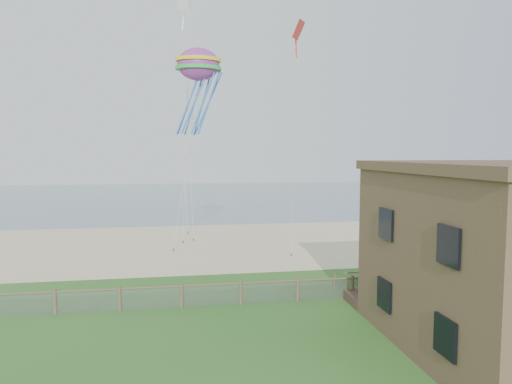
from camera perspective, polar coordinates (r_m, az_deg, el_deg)
The scene contains 9 objects.
ground at distance 18.58m, azimuth 0.65°, elevation -19.75°, with size 160.00×160.00×0.00m, color #295C1F.
sand_beach at distance 39.51m, azimuth -4.92°, elevation -6.42°, with size 72.00×20.00×0.02m, color #C8BA90.
ocean at distance 83.04m, azimuth -7.27°, elevation -0.49°, with size 160.00×68.00×0.02m, color slate.
chainlink_fence at distance 23.93m, azimuth -1.90°, elevation -12.61°, with size 36.20×0.20×1.25m, color #4A3C29, non-canonical shape.
motel_deck at distance 27.89m, azimuth 26.52°, elevation -11.22°, with size 15.00×2.00×0.50m, color #4F372D.
picnic_table at distance 25.03m, azimuth 15.53°, elevation -12.49°, with size 1.63×1.23×0.69m, color #4F372D, non-canonical shape.
octopus_kite at distance 33.40m, azimuth -7.18°, elevation 12.66°, with size 3.25×2.30×6.70m, color #FF2833, non-canonical shape.
kite_white at distance 37.64m, azimuth -9.04°, elevation 21.49°, with size 1.03×0.70×2.11m, color white, non-canonical shape.
kite_red at distance 30.60m, azimuth 5.33°, elevation 18.75°, with size 1.19×0.70×2.07m, color red, non-canonical shape.
Camera 1 is at (-2.93, -16.63, 7.75)m, focal length 32.00 mm.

